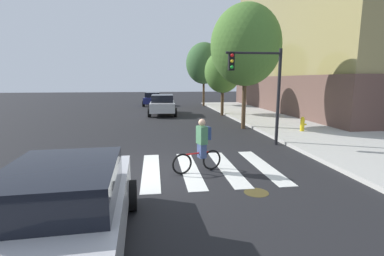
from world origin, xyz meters
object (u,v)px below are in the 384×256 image
(sedan_near, at_px, (66,209))
(street_tree_near, at_px, (246,45))
(sedan_mid, at_px, (162,104))
(traffic_light_near, at_px, (261,80))
(sedan_far, at_px, (153,99))
(fire_hydrant, at_px, (302,124))
(manhole_cover, at_px, (256,192))
(cyclist, at_px, (201,146))
(street_tree_mid, at_px, (223,72))
(street_tree_far, at_px, (204,63))

(sedan_near, bearing_deg, street_tree_near, 59.69)
(sedan_mid, relative_size, traffic_light_near, 1.16)
(sedan_far, relative_size, fire_hydrant, 5.71)
(sedan_near, height_order, street_tree_near, street_tree_near)
(sedan_near, relative_size, sedan_far, 1.05)
(manhole_cover, bearing_deg, sedan_far, 96.01)
(cyclist, bearing_deg, manhole_cover, -58.66)
(cyclist, bearing_deg, sedan_mid, 92.80)
(sedan_far, height_order, cyclist, cyclist)
(sedan_mid, distance_m, street_tree_mid, 5.64)
(street_tree_mid, bearing_deg, sedan_mid, 167.11)
(street_tree_far, bearing_deg, sedan_far, 167.16)
(cyclist, bearing_deg, sedan_near, -125.90)
(manhole_cover, bearing_deg, street_tree_near, 73.98)
(manhole_cover, relative_size, fire_hydrant, 0.82)
(sedan_far, relative_size, street_tree_far, 0.65)
(sedan_far, bearing_deg, street_tree_far, -12.84)
(street_tree_far, bearing_deg, cyclist, -100.32)
(manhole_cover, distance_m, street_tree_near, 10.91)
(fire_hydrant, bearing_deg, street_tree_near, 142.51)
(traffic_light_near, xyz_separation_m, street_tree_near, (0.70, 4.33, 1.97))
(cyclist, distance_m, fire_hydrant, 8.51)
(sedan_far, bearing_deg, street_tree_near, -71.48)
(manhole_cover, distance_m, street_tree_mid, 16.43)
(sedan_near, xyz_separation_m, sedan_far, (1.34, 27.57, -0.05))
(street_tree_near, xyz_separation_m, street_tree_far, (0.22, 14.79, -0.17))
(sedan_mid, xyz_separation_m, street_tree_far, (4.80, 7.32, 3.80))
(street_tree_mid, bearing_deg, street_tree_near, -92.42)
(sedan_far, bearing_deg, traffic_light_near, -77.08)
(manhole_cover, relative_size, sedan_far, 0.14)
(manhole_cover, xyz_separation_m, sedan_near, (-4.02, -2.10, 0.82))
(manhole_cover, distance_m, traffic_light_near, 6.16)
(sedan_mid, distance_m, street_tree_far, 9.54)
(traffic_light_near, height_order, street_tree_near, street_tree_near)
(street_tree_mid, bearing_deg, traffic_light_near, -95.19)
(cyclist, relative_size, street_tree_near, 0.24)
(manhole_cover, relative_size, cyclist, 0.38)
(manhole_cover, xyz_separation_m, fire_hydrant, (5.34, 7.38, 0.53))
(sedan_mid, distance_m, traffic_light_near, 12.58)
(street_tree_far, bearing_deg, traffic_light_near, -92.76)
(street_tree_mid, bearing_deg, cyclist, -106.50)
(sedan_far, bearing_deg, cyclist, -86.27)
(fire_hydrant, bearing_deg, manhole_cover, -125.93)
(manhole_cover, relative_size, sedan_near, 0.14)
(cyclist, height_order, street_tree_near, street_tree_near)
(cyclist, xyz_separation_m, fire_hydrant, (6.49, 5.50, -0.31))
(sedan_near, relative_size, fire_hydrant, 5.99)
(sedan_near, bearing_deg, sedan_far, 87.21)
(sedan_near, distance_m, street_tree_near, 13.92)
(sedan_mid, relative_size, street_tree_near, 0.68)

